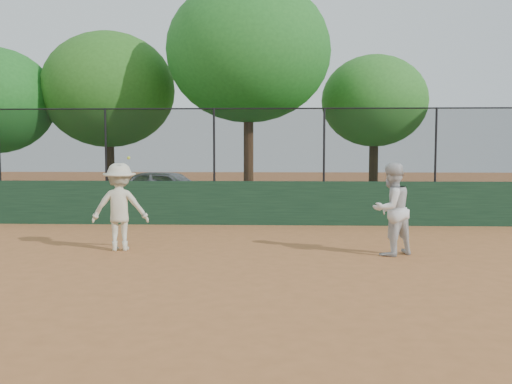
{
  "coord_description": "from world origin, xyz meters",
  "views": [
    {
      "loc": [
        1.27,
        -9.57,
        2.11
      ],
      "look_at": [
        0.8,
        2.2,
        1.2
      ],
      "focal_mm": 40.0,
      "sensor_mm": 36.0,
      "label": 1
    }
  ],
  "objects_px": {
    "parked_car": "(168,189)",
    "tree_3": "(374,101)",
    "player_main": "(120,207)",
    "tree_1": "(108,90)",
    "player_second": "(391,209)",
    "tree_2": "(248,51)"
  },
  "relations": [
    {
      "from": "tree_2",
      "to": "tree_1",
      "type": "bearing_deg",
      "value": 164.37
    },
    {
      "from": "tree_3",
      "to": "player_second",
      "type": "bearing_deg",
      "value": -97.62
    },
    {
      "from": "tree_1",
      "to": "tree_2",
      "type": "bearing_deg",
      "value": -15.63
    },
    {
      "from": "parked_car",
      "to": "tree_1",
      "type": "bearing_deg",
      "value": 60.94
    },
    {
      "from": "player_second",
      "to": "tree_2",
      "type": "relative_size",
      "value": 0.23
    },
    {
      "from": "player_main",
      "to": "player_second",
      "type": "bearing_deg",
      "value": -3.45
    },
    {
      "from": "parked_car",
      "to": "player_second",
      "type": "xyz_separation_m",
      "value": [
        6.02,
        -8.21,
        0.22
      ]
    },
    {
      "from": "tree_2",
      "to": "tree_3",
      "type": "xyz_separation_m",
      "value": [
        4.85,
        2.6,
        -1.54
      ]
    },
    {
      "from": "player_second",
      "to": "tree_2",
      "type": "bearing_deg",
      "value": -103.61
    },
    {
      "from": "tree_1",
      "to": "parked_car",
      "type": "bearing_deg",
      "value": -40.9
    },
    {
      "from": "parked_car",
      "to": "tree_3",
      "type": "relative_size",
      "value": 0.7
    },
    {
      "from": "player_second",
      "to": "tree_3",
      "type": "distance_m",
      "value": 12.13
    },
    {
      "from": "parked_car",
      "to": "tree_1",
      "type": "height_order",
      "value": "tree_1"
    },
    {
      "from": "player_second",
      "to": "tree_3",
      "type": "relative_size",
      "value": 0.32
    },
    {
      "from": "parked_car",
      "to": "tree_3",
      "type": "xyz_separation_m",
      "value": [
        7.57,
        3.43,
        3.26
      ]
    },
    {
      "from": "parked_car",
      "to": "player_second",
      "type": "bearing_deg",
      "value": -131.91
    },
    {
      "from": "player_second",
      "to": "tree_1",
      "type": "bearing_deg",
      "value": -83.99
    },
    {
      "from": "player_second",
      "to": "tree_1",
      "type": "height_order",
      "value": "tree_1"
    },
    {
      "from": "parked_car",
      "to": "player_main",
      "type": "xyz_separation_m",
      "value": [
        0.53,
        -7.88,
        0.21
      ]
    },
    {
      "from": "tree_1",
      "to": "tree_2",
      "type": "height_order",
      "value": "tree_2"
    },
    {
      "from": "tree_1",
      "to": "tree_3",
      "type": "relative_size",
      "value": 1.13
    },
    {
      "from": "player_second",
      "to": "tree_1",
      "type": "relative_size",
      "value": 0.28
    }
  ]
}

